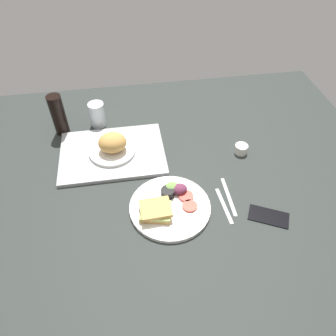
{
  "coord_description": "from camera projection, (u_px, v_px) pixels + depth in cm",
  "views": [
    {
      "loc": [
        -12.22,
        -86.07,
        96.08
      ],
      "look_at": [
        2.0,
        3.0,
        4.0
      ],
      "focal_mm": 34.19,
      "sensor_mm": 36.0,
      "label": 1
    }
  ],
  "objects": [
    {
      "name": "fork",
      "position": [
        224.0,
        205.0,
        1.2
      ],
      "size": [
        2.46,
        17.05,
        0.5
      ],
      "primitive_type": "cube",
      "rotation": [
        0.0,
        0.0,
        1.63
      ],
      "color": "#B7B7BC",
      "rests_on": "ground_plane"
    },
    {
      "name": "drinking_glass",
      "position": [
        97.0,
        115.0,
        1.51
      ],
      "size": [
        7.37,
        7.37,
        11.77
      ],
      "primitive_type": "cylinder",
      "color": "silver",
      "rests_on": "ground_plane"
    },
    {
      "name": "espresso_cup",
      "position": [
        241.0,
        149.0,
        1.4
      ],
      "size": [
        5.6,
        5.6,
        4.0
      ],
      "primitive_type": "cylinder",
      "color": "silver",
      "rests_on": "ground_plane"
    },
    {
      "name": "plate_with_salad",
      "position": [
        169.0,
        205.0,
        1.19
      ],
      "size": [
        30.22,
        30.22,
        5.4
      ],
      "color": "white",
      "rests_on": "ground_plane"
    },
    {
      "name": "cell_phone",
      "position": [
        269.0,
        216.0,
        1.17
      ],
      "size": [
        16.1,
        12.9,
        0.8
      ],
      "primitive_type": "cube",
      "rotation": [
        0.0,
        0.0,
        -0.47
      ],
      "color": "black",
      "rests_on": "ground_plane"
    },
    {
      "name": "soda_bottle",
      "position": [
        58.0,
        115.0,
        1.44
      ],
      "size": [
        6.4,
        6.4,
        19.57
      ],
      "primitive_type": "cylinder",
      "color": "black",
      "rests_on": "ground_plane"
    },
    {
      "name": "knife",
      "position": [
        229.0,
        196.0,
        1.23
      ],
      "size": [
        1.66,
        19.02,
        0.5
      ],
      "primitive_type": "cube",
      "rotation": [
        0.0,
        0.0,
        1.56
      ],
      "color": "#B7B7BC",
      "rests_on": "ground_plane"
    },
    {
      "name": "bread_plate_near",
      "position": [
        112.0,
        145.0,
        1.36
      ],
      "size": [
        20.22,
        20.22,
        9.55
      ],
      "color": "white",
      "rests_on": "serving_tray"
    },
    {
      "name": "ground_plane",
      "position": [
        164.0,
        183.0,
        1.31
      ],
      "size": [
        190.0,
        150.0,
        3.0
      ],
      "primitive_type": "cube",
      "color": "#282D2B"
    },
    {
      "name": "serving_tray",
      "position": [
        112.0,
        153.0,
        1.4
      ],
      "size": [
        45.16,
        33.22,
        1.6
      ],
      "primitive_type": "cube",
      "rotation": [
        0.0,
        0.0,
        0.0
      ],
      "color": "#9EA0A3",
      "rests_on": "ground_plane"
    }
  ]
}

